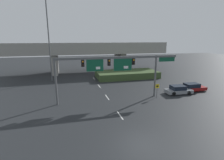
# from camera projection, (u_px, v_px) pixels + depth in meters

# --- Properties ---
(ground_plane) EXTENTS (160.00, 160.00, 0.00)m
(ground_plane) POSITION_uv_depth(u_px,v_px,m) (140.00, 143.00, 15.12)
(ground_plane) COLOR black
(lane_markings) EXTENTS (0.14, 22.46, 0.01)m
(lane_markings) POSITION_uv_depth(u_px,v_px,m) (103.00, 91.00, 29.96)
(lane_markings) COLOR silver
(lane_markings) RESTS_ON ground
(signal_gantry) EXTENTS (17.88, 0.44, 6.36)m
(signal_gantry) POSITION_uv_depth(u_px,v_px,m) (116.00, 65.00, 24.64)
(signal_gantry) COLOR #515456
(signal_gantry) RESTS_ON ground
(speed_limit_sign) EXTENTS (0.60, 0.11, 2.17)m
(speed_limit_sign) POSITION_uv_depth(u_px,v_px,m) (157.00, 89.00, 26.34)
(speed_limit_sign) COLOR #4C4C4C
(speed_limit_sign) RESTS_ON ground
(highway_light_pole_near) EXTENTS (0.70, 0.36, 17.18)m
(highway_light_pole_near) POSITION_uv_depth(u_px,v_px,m) (49.00, 38.00, 35.19)
(highway_light_pole_near) COLOR #515456
(highway_light_pole_near) RESTS_ON ground
(overpass_bridge) EXTENTS (40.62, 8.35, 7.82)m
(overpass_bridge) POSITION_uv_depth(u_px,v_px,m) (89.00, 51.00, 45.67)
(overpass_bridge) COLOR gray
(overpass_bridge) RESTS_ON ground
(grass_embankment) EXTENTS (13.93, 6.56, 1.45)m
(grass_embankment) POSITION_uv_depth(u_px,v_px,m) (127.00, 74.00, 40.37)
(grass_embankment) COLOR #384C28
(grass_embankment) RESTS_ON ground
(parked_sedan_near_right) EXTENTS (4.35, 2.12, 1.38)m
(parked_sedan_near_right) POSITION_uv_depth(u_px,v_px,m) (178.00, 90.00, 28.40)
(parked_sedan_near_right) COLOR gray
(parked_sedan_near_right) RESTS_ON ground
(parked_sedan_mid_right) EXTENTS (4.64, 1.77, 1.36)m
(parked_sedan_mid_right) POSITION_uv_depth(u_px,v_px,m) (192.00, 87.00, 29.88)
(parked_sedan_mid_right) COLOR maroon
(parked_sedan_mid_right) RESTS_ON ground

